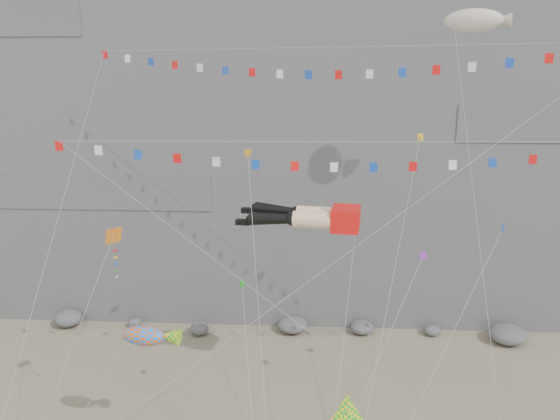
# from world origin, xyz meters

# --- Properties ---
(cliff) EXTENTS (80.00, 28.00, 50.00)m
(cliff) POSITION_xyz_m (0.00, 32.00, 25.00)
(cliff) COLOR slate
(cliff) RESTS_ON ground
(talus_boulders) EXTENTS (60.00, 3.00, 1.20)m
(talus_boulders) POSITION_xyz_m (0.00, 17.00, 0.60)
(talus_boulders) COLOR slate
(talus_boulders) RESTS_ON ground
(legs_kite) EXTENTS (7.89, 15.33, 18.77)m
(legs_kite) POSITION_xyz_m (1.46, 6.32, 13.20)
(legs_kite) COLOR red
(legs_kite) RESTS_ON ground
(flag_banner_upper) EXTENTS (33.35, 19.76, 32.46)m
(flag_banner_upper) POSITION_xyz_m (2.07, 9.17, 23.45)
(flag_banner_upper) COLOR red
(flag_banner_upper) RESTS_ON ground
(flag_banner_lower) EXTENTS (33.84, 6.62, 21.06)m
(flag_banner_lower) POSITION_xyz_m (3.84, 4.53, 18.11)
(flag_banner_lower) COLOR red
(flag_banner_lower) RESTS_ON ground
(harlequin_kite) EXTENTS (5.35, 7.26, 15.22)m
(harlequin_kite) POSITION_xyz_m (-9.35, 1.35, 13.25)
(harlequin_kite) COLOR red
(harlequin_kite) RESTS_ON ground
(fish_windsock) EXTENTS (7.25, 4.22, 10.01)m
(fish_windsock) POSITION_xyz_m (-7.70, 0.36, 7.86)
(fish_windsock) COLOR #E1510B
(fish_windsock) RESTS_ON ground
(blimp_windsock) EXTENTS (4.63, 14.61, 28.31)m
(blimp_windsock) POSITION_xyz_m (11.62, 10.83, 25.12)
(blimp_windsock) COLOR beige
(blimp_windsock) RESTS_ON ground
(small_kite_a) EXTENTS (3.04, 12.90, 21.14)m
(small_kite_a) POSITION_xyz_m (-2.53, 6.96, 16.59)
(small_kite_a) COLOR orange
(small_kite_a) RESTS_ON ground
(small_kite_b) EXTENTS (7.88, 10.80, 17.06)m
(small_kite_b) POSITION_xyz_m (7.78, 3.60, 11.37)
(small_kite_b) COLOR purple
(small_kite_b) RESTS_ON ground
(small_kite_c) EXTENTS (2.62, 10.77, 14.36)m
(small_kite_c) POSITION_xyz_m (-2.49, 2.78, 9.73)
(small_kite_c) COLOR #1A9C18
(small_kite_c) RESTS_ON ground
(small_kite_d) EXTENTS (6.39, 16.94, 24.91)m
(small_kite_d) POSITION_xyz_m (8.20, 8.50, 17.28)
(small_kite_d) COLOR #F4AA14
(small_kite_d) RESTS_ON ground
(small_kite_e) EXTENTS (9.73, 10.55, 18.76)m
(small_kite_e) POSITION_xyz_m (12.50, 4.70, 12.76)
(small_kite_e) COLOR #1440B3
(small_kite_e) RESTS_ON ground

